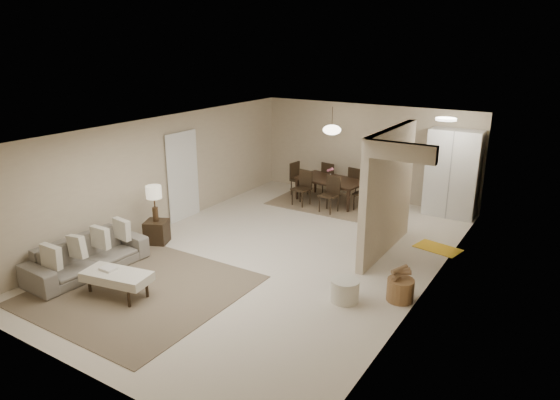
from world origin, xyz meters
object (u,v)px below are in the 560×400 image
Objects in this scene: ottoman_bench at (117,277)px; wicker_basket at (400,290)px; pantry_cabinet at (453,174)px; round_pouf at (345,290)px; dining_table at (330,191)px; side_table at (157,232)px; sofa at (87,256)px.

wicker_basket is (4.06, 2.32, -0.14)m from ottoman_bench.
ottoman_bench is (-3.66, -7.00, -0.72)m from pantry_cabinet.
wicker_basket is (0.76, 0.49, 0.00)m from round_pouf.
dining_table reaches higher than ottoman_bench.
pantry_cabinet is 5.25m from round_pouf.
round_pouf is at bearing -52.47° from dining_table.
pantry_cabinet reaches higher than round_pouf.
round_pouf and wicker_basket have the same top height.
wicker_basket is at bearing 19.24° from ottoman_bench.
side_table is (-1.09, 1.98, -0.09)m from ottoman_bench.
round_pouf is 0.27× the size of dining_table.
side_table is at bearing -176.21° from wicker_basket.
wicker_basket is (0.40, -4.68, -0.86)m from pantry_cabinet.
wicker_basket is 5.25m from dining_table.
pantry_cabinet is at bearing 51.85° from ottoman_bench.
ottoman_bench is at bearing -150.19° from wicker_basket.
pantry_cabinet is 4.77m from wicker_basket.
ottoman_bench is (1.14, -0.30, 0.01)m from sofa.
dining_table is at bearing 67.42° from side_table.
dining_table reaches higher than side_table.
sofa is at bearing -158.73° from wicker_basket.
sofa is 6.37m from dining_table.
dining_table is (-2.92, -0.61, -0.73)m from pantry_cabinet.
dining_table is (0.74, 6.39, -0.01)m from ottoman_bench.
pantry_cabinet is 4.39× the size of round_pouf.
round_pouf is 0.91m from wicker_basket.
sofa is 5.58m from wicker_basket.
side_table is at bearing 0.97° from sofa.
ottoman_bench is 2.27m from side_table.
pantry_cabinet is 4.79× the size of wicker_basket.
round_pouf is (4.39, -0.15, -0.06)m from side_table.
dining_table is at bearing 129.22° from wicker_basket.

